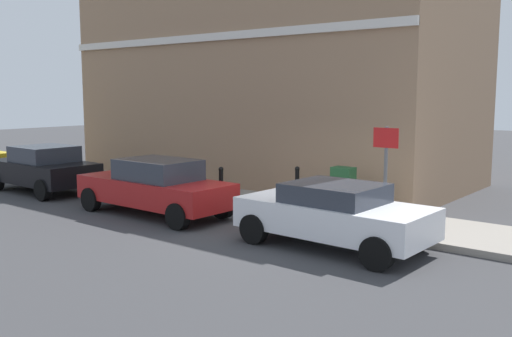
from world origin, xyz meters
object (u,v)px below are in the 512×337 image
car_black (44,168)px  car_white (334,213)px  utility_cabinet (343,191)px  bollard_far_kerb (221,184)px  car_red (155,186)px  bollard_near_cabinet (297,184)px  street_sign (386,162)px

car_black → car_white: bearing=-178.8°
utility_cabinet → bollard_far_kerb: (-1.27, 3.06, 0.02)m
car_white → utility_cabinet: car_white is taller
car_red → utility_cabinet: size_ratio=3.92×
bollard_near_cabinet → bollard_far_kerb: size_ratio=1.00×
car_white → utility_cabinet: 2.97m
car_black → utility_cabinet: car_black is taller
car_white → car_black: 10.76m
street_sign → utility_cabinet: bearing=57.3°
street_sign → car_red: bearing=107.1°
car_white → car_black: bearing=1.7°
car_white → car_black: size_ratio=1.02×
car_white → street_sign: bearing=-101.5°
utility_cabinet → street_sign: (-1.08, -1.68, 0.98)m
car_black → street_sign: 11.27m
car_red → car_black: car_black is taller
utility_cabinet → car_red: bearing=125.4°
car_black → street_sign: (1.64, -11.12, 0.90)m
car_red → utility_cabinet: car_red is taller
bollard_far_kerb → car_red: bearing=149.7°
bollard_far_kerb → bollard_near_cabinet: bearing=-48.7°
car_black → street_sign: size_ratio=1.72×
utility_cabinet → street_sign: size_ratio=0.50×
car_red → bollard_far_kerb: car_red is taller
bollard_near_cabinet → bollard_far_kerb: 2.08m
car_red → street_sign: bearing=-162.5°
car_white → bollard_far_kerb: car_white is taller
utility_cabinet → bollard_near_cabinet: utility_cabinet is taller
car_black → bollard_far_kerb: (1.45, -6.38, -0.06)m
car_white → bollard_far_kerb: bearing=-16.2°
car_red → street_sign: street_sign is taller
car_red → car_black: 5.47m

